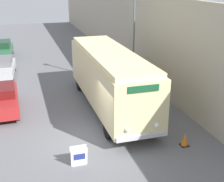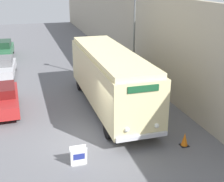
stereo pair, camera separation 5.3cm
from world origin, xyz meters
name	(u,v)px [view 1 (the left image)]	position (x,y,z in m)	size (l,w,h in m)	color
ground_plane	(89,141)	(0.00, 0.00, 0.00)	(80.00, 80.00, 0.00)	slate
building_wall_right	(134,33)	(5.90, 10.00, 3.03)	(0.30, 60.00, 6.05)	#B2A893
vintage_bus	(110,76)	(2.02, 3.49, 1.88)	(2.48, 9.89, 3.32)	black
sign_board	(79,156)	(-0.83, -1.80, 0.40)	(0.66, 0.31, 0.82)	gray
streetlamp	(134,18)	(4.56, 6.55, 4.67)	(0.36, 0.36, 7.34)	#595E60
parked_car_near	(1,99)	(-3.90, 4.76, 0.74)	(1.86, 4.34, 1.44)	black
parked_car_mid	(2,67)	(-4.07, 11.60, 0.72)	(2.03, 4.33, 1.43)	black
parked_car_far	(2,49)	(-4.20, 17.67, 0.79)	(2.00, 4.84, 1.56)	black
traffic_cone	(185,139)	(3.98, -1.65, 0.31)	(0.36, 0.36, 0.63)	black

